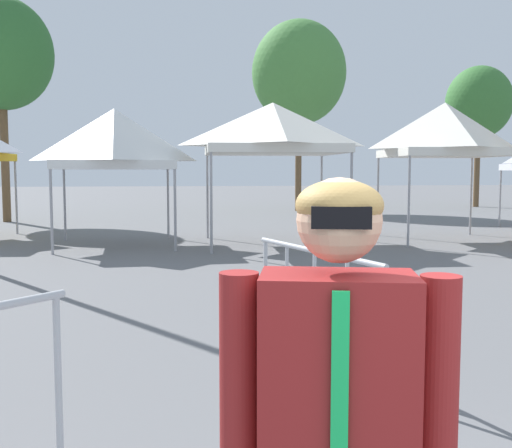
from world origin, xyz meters
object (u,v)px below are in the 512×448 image
object	(u,v)px
tree_behind_tents_left	(1,54)
tree_behind_tents_right	(299,73)
canopy_tent_right_of_center	(115,139)
tree_behind_tents_center	(479,103)
canopy_tent_far_left	(445,130)
canopy_tent_behind_right	(273,129)
person_foreground	(336,448)
crowd_barrier_mid_lot	(314,282)

from	to	relation	value
tree_behind_tents_left	tree_behind_tents_right	distance (m)	12.17
canopy_tent_right_of_center	tree_behind_tents_center	bearing A→B (deg)	39.70
canopy_tent_far_left	tree_behind_tents_right	distance (m)	12.36
canopy_tent_behind_right	tree_behind_tents_left	world-z (taller)	tree_behind_tents_left
canopy_tent_behind_right	tree_behind_tents_left	distance (m)	11.68
person_foreground	tree_behind_tents_left	size ratio (longest dim) A/B	0.23
canopy_tent_behind_right	crowd_barrier_mid_lot	size ratio (longest dim) A/B	1.71
person_foreground	tree_behind_tents_right	xyz separation A→B (m)	(5.11, 24.97, 5.06)
person_foreground	crowd_barrier_mid_lot	bearing A→B (deg)	77.50
person_foreground	canopy_tent_far_left	bearing A→B (deg)	63.92
canopy_tent_behind_right	tree_behind_tents_right	size ratio (longest dim) A/B	0.41
canopy_tent_right_of_center	canopy_tent_behind_right	size ratio (longest dim) A/B	0.95
person_foreground	tree_behind_tents_center	xyz separation A→B (m)	(14.52, 26.71, 4.09)
tree_behind_tents_left	crowd_barrier_mid_lot	world-z (taller)	tree_behind_tents_left
tree_behind_tents_right	crowd_barrier_mid_lot	bearing A→B (deg)	-101.41
canopy_tent_behind_right	person_foreground	xyz separation A→B (m)	(-1.96, -12.90, -1.77)
tree_behind_tents_center	person_foreground	bearing A→B (deg)	-118.53
canopy_tent_right_of_center	tree_behind_tents_right	size ratio (longest dim) A/B	0.39
canopy_tent_behind_right	tree_behind_tents_center	bearing A→B (deg)	47.70
tree_behind_tents_left	tree_behind_tents_center	world-z (taller)	tree_behind_tents_left
tree_behind_tents_left	person_foreground	bearing A→B (deg)	-73.12
tree_behind_tents_center	tree_behind_tents_right	bearing A→B (deg)	-169.48
canopy_tent_right_of_center	canopy_tent_far_left	world-z (taller)	canopy_tent_far_left
canopy_tent_right_of_center	canopy_tent_far_left	distance (m)	8.23
canopy_tent_far_left	tree_behind_tents_right	size ratio (longest dim) A/B	0.42
crowd_barrier_mid_lot	canopy_tent_behind_right	bearing A→B (deg)	83.08
tree_behind_tents_center	tree_behind_tents_right	xyz separation A→B (m)	(-9.41, -1.75, 0.97)
canopy_tent_right_of_center	tree_behind_tents_center	xyz separation A→B (m)	(16.32, 13.55, 2.58)
canopy_tent_behind_right	canopy_tent_far_left	world-z (taller)	canopy_tent_far_left
canopy_tent_behind_right	tree_behind_tents_left	size ratio (longest dim) A/B	0.44
tree_behind_tents_center	tree_behind_tents_right	world-z (taller)	tree_behind_tents_right
canopy_tent_behind_right	canopy_tent_far_left	bearing A→B (deg)	2.75
canopy_tent_far_left	tree_behind_tents_center	world-z (taller)	tree_behind_tents_center
tree_behind_tents_center	tree_behind_tents_right	distance (m)	9.62
canopy_tent_behind_right	tree_behind_tents_right	xyz separation A→B (m)	(3.16, 12.06, 3.28)
tree_behind_tents_center	crowd_barrier_mid_lot	world-z (taller)	tree_behind_tents_center
tree_behind_tents_center	crowd_barrier_mid_lot	bearing A→B (deg)	-120.90
person_foreground	crowd_barrier_mid_lot	distance (m)	3.99
canopy_tent_behind_right	person_foreground	distance (m)	13.17
canopy_tent_right_of_center	canopy_tent_behind_right	distance (m)	3.78
tree_behind_tents_right	crowd_barrier_mid_lot	world-z (taller)	tree_behind_tents_right
canopy_tent_far_left	tree_behind_tents_left	world-z (taller)	tree_behind_tents_left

